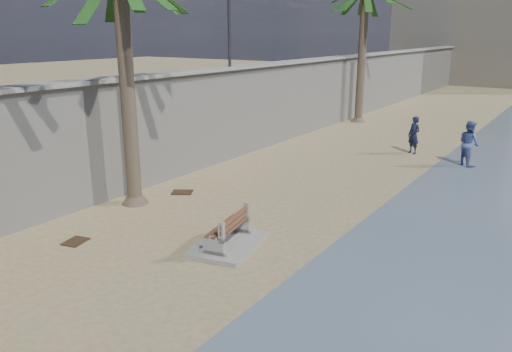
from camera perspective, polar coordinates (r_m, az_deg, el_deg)
The scene contains 8 objects.
seawall at distance 26.56m, azimuth 7.45°, elevation 9.24°, with size 0.45×70.00×3.50m, color gray.
wall_cap at distance 26.41m, azimuth 7.60°, elevation 13.12°, with size 0.80×70.00×0.12m, color gray.
end_building at distance 56.27m, azimuth 26.45°, elevation 16.73°, with size 18.00×12.00×14.00m, color #B7AA93.
bench_far at distance 11.83m, azimuth -3.27°, elevation -6.45°, with size 1.71×2.19×0.82m.
person_a at distance 21.68m, azimuth 17.62°, elevation 4.77°, with size 0.64×0.44×1.78m, color #131935.
person_b at distance 20.40m, azimuth 23.17°, elevation 3.71°, with size 0.92×0.71×1.90m, color #4A5B9A.
debris_c at distance 15.94m, azimuth -8.43°, elevation -1.85°, with size 0.64×0.51×0.03m, color #382616.
debris_d at distance 12.93m, azimuth -19.93°, elevation -7.05°, with size 0.57×0.46×0.03m, color #382616.
Camera 1 is at (6.66, -3.56, 4.91)m, focal length 35.00 mm.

